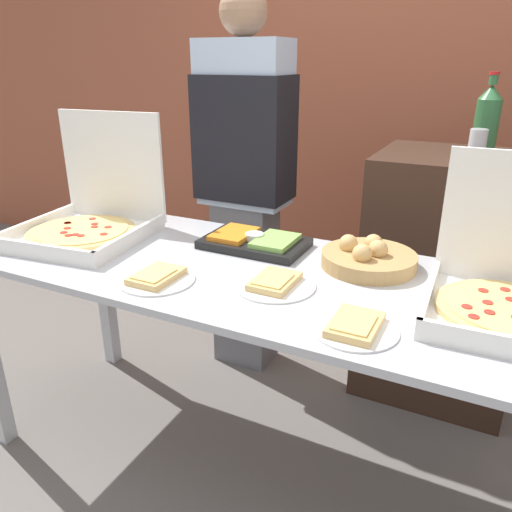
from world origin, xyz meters
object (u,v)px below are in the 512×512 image
object	(u,v)px
pizza_box_near_left	(90,215)
pizza_box_far_right	(510,287)
person_server_vest	(245,172)
soda_can_silver	(477,145)
paper_plate_front_center	(157,277)
veggie_tray	(254,242)
paper_plate_front_right	(274,283)
paper_plate_front_left	(355,326)
soda_bottle	(487,119)
bread_basket	(368,258)

from	to	relation	value
pizza_box_near_left	pizza_box_far_right	distance (m)	1.49
person_server_vest	soda_can_silver	bearing A→B (deg)	-174.47
pizza_box_near_left	paper_plate_front_center	bearing A→B (deg)	-32.54
veggie_tray	pizza_box_near_left	bearing A→B (deg)	-165.69
pizza_box_near_left	person_server_vest	world-z (taller)	person_server_vest
paper_plate_front_right	paper_plate_front_left	distance (m)	0.33
pizza_box_near_left	soda_bottle	bearing A→B (deg)	28.54
soda_bottle	person_server_vest	distance (m)	1.05
paper_plate_front_right	veggie_tray	size ratio (longest dim) A/B	0.67
pizza_box_near_left	bread_basket	size ratio (longest dim) A/B	1.68
paper_plate_front_right	soda_bottle	size ratio (longest dim) A/B	0.78
veggie_tray	bread_basket	world-z (taller)	bread_basket
person_server_vest	soda_bottle	bearing A→B (deg)	-163.65
paper_plate_front_center	veggie_tray	size ratio (longest dim) A/B	0.64
veggie_tray	paper_plate_front_right	bearing A→B (deg)	-53.12
pizza_box_far_right	soda_can_silver	bearing A→B (deg)	101.69
pizza_box_near_left	paper_plate_front_left	xyz separation A→B (m)	(1.14, -0.26, -0.07)
pizza_box_near_left	paper_plate_front_left	world-z (taller)	pizza_box_near_left
paper_plate_front_left	soda_can_silver	xyz separation A→B (m)	(0.17, 1.00, 0.33)
paper_plate_front_center	soda_bottle	world-z (taller)	soda_bottle
pizza_box_far_right	paper_plate_front_right	xyz separation A→B (m)	(-0.64, -0.13, -0.06)
bread_basket	soda_can_silver	world-z (taller)	soda_can_silver
paper_plate_front_right	soda_bottle	xyz separation A→B (m)	(0.48, 1.05, 0.41)
pizza_box_far_right	paper_plate_front_left	bearing A→B (deg)	-142.43
bread_basket	person_server_vest	xyz separation A→B (m)	(-0.72, 0.48, 0.13)
paper_plate_front_left	soda_bottle	bearing A→B (deg)	81.28
paper_plate_front_right	soda_can_silver	world-z (taller)	soda_can_silver
pizza_box_near_left	soda_bottle	xyz separation A→B (m)	(1.33, 0.93, 0.34)
pizza_box_near_left	veggie_tray	size ratio (longest dim) A/B	1.40
pizza_box_near_left	soda_can_silver	size ratio (longest dim) A/B	4.26
pizza_box_far_right	soda_bottle	bearing A→B (deg)	98.15
bread_basket	person_server_vest	bearing A→B (deg)	146.11
soda_bottle	soda_can_silver	size ratio (longest dim) A/B	2.62
paper_plate_front_left	soda_can_silver	bearing A→B (deg)	80.31
pizza_box_near_left	paper_plate_front_right	xyz separation A→B (m)	(0.85, -0.11, -0.07)
veggie_tray	person_server_vest	distance (m)	0.58
pizza_box_near_left	pizza_box_far_right	xyz separation A→B (m)	(1.49, 0.02, -0.01)
bread_basket	soda_bottle	size ratio (longest dim) A/B	0.97
paper_plate_front_center	soda_bottle	xyz separation A→B (m)	(0.83, 1.18, 0.41)
paper_plate_front_left	paper_plate_front_right	bearing A→B (deg)	153.04
paper_plate_front_center	person_server_vest	size ratio (longest dim) A/B	0.14
pizza_box_far_right	veggie_tray	size ratio (longest dim) A/B	1.18
paper_plate_front_center	bread_basket	size ratio (longest dim) A/B	0.76
paper_plate_front_left	person_server_vest	xyz separation A→B (m)	(-0.80, 0.91, 0.15)
pizza_box_near_left	veggie_tray	world-z (taller)	pizza_box_near_left
pizza_box_far_right	bread_basket	xyz separation A→B (m)	(-0.42, 0.14, -0.04)
soda_bottle	person_server_vest	xyz separation A→B (m)	(-0.98, -0.29, -0.26)
soda_bottle	person_server_vest	bearing A→B (deg)	-163.65
bread_basket	soda_bottle	world-z (taller)	soda_bottle
pizza_box_near_left	soda_can_silver	distance (m)	1.53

